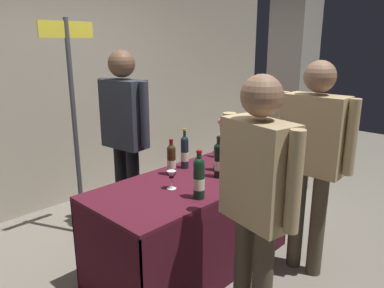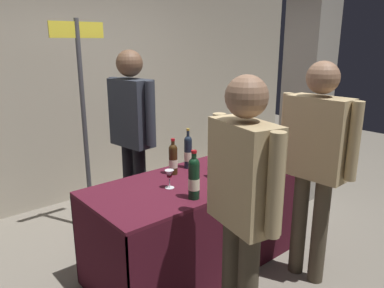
# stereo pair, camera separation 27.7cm
# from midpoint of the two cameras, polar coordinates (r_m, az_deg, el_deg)

# --- Properties ---
(ground_plane) EXTENTS (12.00, 12.00, 0.00)m
(ground_plane) POSITION_cam_midpoint_polar(r_m,az_deg,el_deg) (3.34, -2.50, -18.03)
(ground_plane) COLOR gray
(back_partition) EXTENTS (7.32, 0.12, 3.18)m
(back_partition) POSITION_cam_midpoint_polar(r_m,az_deg,el_deg) (4.49, -21.29, 11.25)
(back_partition) COLOR #B2A893
(back_partition) RESTS_ON ground_plane
(concrete_pillar) EXTENTS (0.43, 0.43, 3.29)m
(concrete_pillar) POSITION_cam_midpoint_polar(r_m,az_deg,el_deg) (4.57, 13.56, 12.60)
(concrete_pillar) COLOR gray
(concrete_pillar) RESTS_ON ground_plane
(tasting_table) EXTENTS (1.69, 0.80, 0.77)m
(tasting_table) POSITION_cam_midpoint_polar(r_m,az_deg,el_deg) (3.07, -2.62, -9.62)
(tasting_table) COLOR #4C1423
(tasting_table) RESTS_ON ground_plane
(featured_wine_bottle) EXTENTS (0.08, 0.08, 0.30)m
(featured_wine_bottle) POSITION_cam_midpoint_polar(r_m,az_deg,el_deg) (3.16, 1.59, -1.96)
(featured_wine_bottle) COLOR black
(featured_wine_bottle) RESTS_ON tasting_table
(display_bottle_0) EXTENTS (0.07, 0.07, 0.31)m
(display_bottle_0) POSITION_cam_midpoint_polar(r_m,az_deg,el_deg) (3.07, -5.77, -2.39)
(display_bottle_0) COLOR #38230F
(display_bottle_0) RESTS_ON tasting_table
(display_bottle_1) EXTENTS (0.08, 0.08, 0.35)m
(display_bottle_1) POSITION_cam_midpoint_polar(r_m,az_deg,el_deg) (2.60, -1.99, -5.19)
(display_bottle_1) COLOR black
(display_bottle_1) RESTS_ON tasting_table
(display_bottle_2) EXTENTS (0.07, 0.07, 0.32)m
(display_bottle_2) POSITION_cam_midpoint_polar(r_m,az_deg,el_deg) (3.39, 7.68, -0.68)
(display_bottle_2) COLOR #192333
(display_bottle_2) RESTS_ON tasting_table
(display_bottle_3) EXTENTS (0.08, 0.08, 0.34)m
(display_bottle_3) POSITION_cam_midpoint_polar(r_m,az_deg,el_deg) (3.00, 1.56, -2.47)
(display_bottle_3) COLOR black
(display_bottle_3) RESTS_ON tasting_table
(display_bottle_4) EXTENTS (0.07, 0.07, 0.35)m
(display_bottle_4) POSITION_cam_midpoint_polar(r_m,az_deg,el_deg) (3.22, -3.61, -1.23)
(display_bottle_4) COLOR #192333
(display_bottle_4) RESTS_ON tasting_table
(wine_glass_near_vendor) EXTENTS (0.07, 0.07, 0.14)m
(wine_glass_near_vendor) POSITION_cam_midpoint_polar(r_m,az_deg,el_deg) (2.79, -6.02, -4.88)
(wine_glass_near_vendor) COLOR silver
(wine_glass_near_vendor) RESTS_ON tasting_table
(flower_vase) EXTENTS (0.09, 0.09, 0.38)m
(flower_vase) POSITION_cam_midpoint_polar(r_m,az_deg,el_deg) (3.51, 2.19, -0.20)
(flower_vase) COLOR silver
(flower_vase) RESTS_ON tasting_table
(vendor_presenter) EXTENTS (0.27, 0.59, 1.77)m
(vendor_presenter) POSITION_cam_midpoint_polar(r_m,az_deg,el_deg) (3.53, -12.51, 2.55)
(vendor_presenter) COLOR black
(vendor_presenter) RESTS_ON ground_plane
(taster_foreground_right) EXTENTS (0.29, 0.59, 1.68)m
(taster_foreground_right) POSITION_cam_midpoint_polar(r_m,az_deg,el_deg) (2.14, 6.24, -7.50)
(taster_foreground_right) COLOR #4C4233
(taster_foreground_right) RESTS_ON ground_plane
(taster_foreground_left) EXTENTS (0.24, 0.62, 1.71)m
(taster_foreground_left) POSITION_cam_midpoint_polar(r_m,az_deg,el_deg) (2.96, 15.58, -0.88)
(taster_foreground_left) COLOR #4C4233
(taster_foreground_left) RESTS_ON ground_plane
(booth_signpost) EXTENTS (0.50, 0.04, 2.04)m
(booth_signpost) POSITION_cam_midpoint_polar(r_m,az_deg,el_deg) (3.59, -19.84, 4.65)
(booth_signpost) COLOR #47474C
(booth_signpost) RESTS_ON ground_plane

